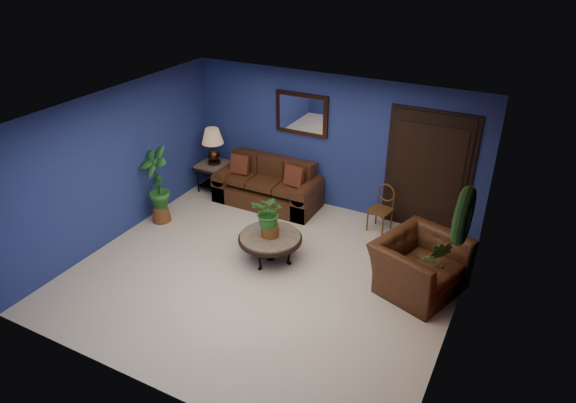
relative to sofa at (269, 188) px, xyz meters
The scene contains 18 objects.
floor 2.36m from the sofa, 62.55° to the right, with size 5.50×5.50×0.00m, color beige.
wall_back 1.50m from the sofa, 21.54° to the left, with size 5.50×0.04×2.50m, color navy.
wall_left 2.83m from the sofa, 128.87° to the right, with size 0.04×5.00×2.50m, color navy.
wall_right_brick 4.46m from the sofa, 28.46° to the right, with size 0.04×5.00×2.50m, color maroon.
ceiling 3.22m from the sofa, 62.55° to the right, with size 5.50×5.00×0.02m, color silver.
crown_molding 4.83m from the sofa, 28.65° to the right, with size 0.03×5.00×0.14m, color white.
wall_mirror 1.55m from the sofa, 38.90° to the left, with size 1.02×0.06×0.77m, color #3C1E10.
closet_door 2.95m from the sofa, ahead, with size 1.44×0.06×2.18m, color black.
wreath 4.50m from the sofa, 28.25° to the right, with size 0.72×0.72×0.16m, color black.
sofa is the anchor object (origin of this frame).
coffee_table 1.93m from the sofa, 60.15° to the right, with size 1.01×1.01×0.43m.
end_table 1.23m from the sofa, behind, with size 0.62×0.62×0.57m.
table_lamp 1.42m from the sofa, behind, with size 0.42×0.42×0.70m.
side_chair 2.22m from the sofa, ahead, with size 0.42×0.42×0.83m.
armchair 3.50m from the sofa, 22.52° to the right, with size 1.22×1.06×0.79m, color #452413.
coffee_plant 2.00m from the sofa, 60.15° to the right, with size 0.52×0.46×0.70m.
floor_plant 3.67m from the sofa, 20.58° to the right, with size 0.44×0.37×0.88m.
tall_plant 2.10m from the sofa, 132.06° to the right, with size 0.71×0.59×1.40m.
Camera 1 is at (3.27, -5.51, 4.65)m, focal length 32.00 mm.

